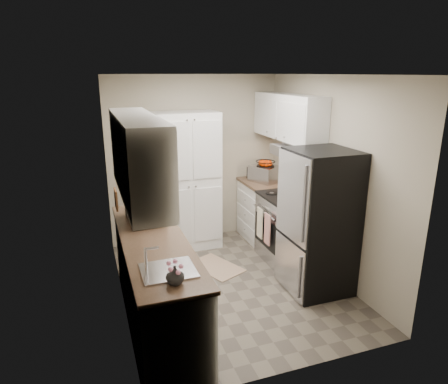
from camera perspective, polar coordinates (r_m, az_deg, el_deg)
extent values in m
plane|color=#665B4C|center=(5.10, 0.98, -12.94)|extent=(3.20, 3.20, 0.00)
cube|color=#BAAC96|center=(6.09, -4.19, 4.62)|extent=(2.60, 0.04, 2.50)
cube|color=#BAAC96|center=(3.24, 10.98, -6.70)|extent=(2.60, 0.04, 2.50)
cube|color=#BAAC96|center=(4.35, -15.22, -0.89)|extent=(0.04, 3.20, 2.50)
cube|color=#BAAC96|center=(5.19, 14.65, 1.98)|extent=(0.04, 3.20, 2.50)
cube|color=white|center=(4.43, 1.15, 16.43)|extent=(2.60, 3.20, 0.04)
cube|color=white|center=(3.50, -12.16, 4.93)|extent=(0.33, 1.60, 0.70)
cube|color=white|center=(5.68, 9.09, 10.12)|extent=(0.33, 1.55, 0.58)
cube|color=#99999E|center=(5.34, 10.48, 5.62)|extent=(0.45, 0.76, 0.13)
cube|color=#B7B7BC|center=(3.45, -7.99, -11.07)|extent=(0.45, 0.40, 0.02)
cube|color=brown|center=(4.56, -15.17, -0.99)|extent=(0.02, 0.22, 0.22)
cube|color=white|center=(5.83, -5.29, 1.52)|extent=(0.90, 0.55, 2.00)
cube|color=white|center=(4.30, -9.70, -12.49)|extent=(0.60, 2.30, 0.88)
cube|color=brown|center=(4.10, -10.01, -6.87)|extent=(0.63, 2.33, 0.04)
cube|color=white|center=(6.27, 5.74, -2.77)|extent=(0.60, 0.80, 0.88)
cube|color=brown|center=(6.13, 5.87, 1.29)|extent=(0.63, 0.83, 0.04)
cube|color=#B7B7BC|center=(5.59, 9.01, -5.26)|extent=(0.64, 0.76, 0.90)
cube|color=black|center=(5.43, 9.23, -0.70)|extent=(0.66, 0.78, 0.03)
cube|color=black|center=(5.55, 11.92, 0.63)|extent=(0.06, 0.76, 0.22)
cube|color=tan|center=(5.28, 6.21, -5.32)|extent=(0.01, 0.16, 0.42)
cube|color=#F7EECA|center=(5.48, 5.14, -4.44)|extent=(0.01, 0.16, 0.42)
cube|color=#B7B7BC|center=(4.79, 13.40, -4.18)|extent=(0.70, 0.72, 1.70)
imported|color=#A8A9AD|center=(4.54, -11.13, -2.20)|extent=(0.42, 0.59, 0.31)
cylinder|color=black|center=(4.89, -11.80, -1.00)|extent=(0.07, 0.07, 0.29)
imported|color=beige|center=(3.22, -7.01, -11.70)|extent=(0.16, 0.16, 0.15)
cube|color=green|center=(4.99, -10.90, -0.64)|extent=(0.06, 0.22, 0.28)
cube|color=#AEADB2|center=(6.12, 5.89, 2.63)|extent=(0.48, 0.52, 0.25)
cube|color=tan|center=(5.48, -1.13, -10.64)|extent=(0.71, 0.84, 0.01)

